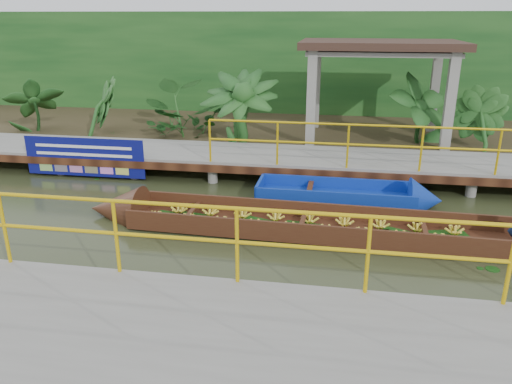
# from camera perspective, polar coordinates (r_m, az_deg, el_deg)

# --- Properties ---
(ground) EXTENTS (80.00, 80.00, 0.00)m
(ground) POSITION_cam_1_polar(r_m,az_deg,el_deg) (9.60, -3.12, -4.22)
(ground) COLOR #2B3319
(ground) RESTS_ON ground
(land_strip) EXTENTS (30.00, 8.00, 0.45)m
(land_strip) POSITION_cam_1_polar(r_m,az_deg,el_deg) (16.59, 2.50, 6.85)
(land_strip) COLOR #322B19
(land_strip) RESTS_ON ground
(far_dock) EXTENTS (16.00, 2.06, 1.66)m
(far_dock) POSITION_cam_1_polar(r_m,az_deg,el_deg) (12.61, 0.30, 3.97)
(far_dock) COLOR slate
(far_dock) RESTS_ON ground
(near_dock) EXTENTS (18.00, 2.40, 1.73)m
(near_dock) POSITION_cam_1_polar(r_m,az_deg,el_deg) (5.72, -2.43, -18.99)
(near_dock) COLOR slate
(near_dock) RESTS_ON ground
(pavilion) EXTENTS (4.40, 3.00, 3.00)m
(pavilion) POSITION_cam_1_polar(r_m,az_deg,el_deg) (14.94, 13.95, 14.97)
(pavilion) COLOR slate
(pavilion) RESTS_ON ground
(foliage_backdrop) EXTENTS (30.00, 0.80, 4.00)m
(foliage_backdrop) POSITION_cam_1_polar(r_m,az_deg,el_deg) (18.76, 3.57, 13.80)
(foliage_backdrop) COLOR #154118
(foliage_backdrop) RESTS_ON ground
(vendor_boat) EXTENTS (10.87, 1.47, 2.28)m
(vendor_boat) POSITION_cam_1_polar(r_m,az_deg,el_deg) (9.35, 13.85, -3.83)
(vendor_boat) COLOR #3C1C10
(vendor_boat) RESTS_ON ground
(moored_blue_boat) EXTENTS (3.94, 1.10, 0.93)m
(moored_blue_boat) POSITION_cam_1_polar(r_m,az_deg,el_deg) (11.02, 13.92, -0.65)
(moored_blue_boat) COLOR #0D2D99
(moored_blue_boat) RESTS_ON ground
(blue_banner) EXTENTS (3.11, 0.04, 0.97)m
(blue_banner) POSITION_cam_1_polar(r_m,az_deg,el_deg) (13.08, -19.03, 3.81)
(blue_banner) COLOR navy
(blue_banner) RESTS_ON ground
(tropical_plants) EXTENTS (14.35, 1.35, 1.68)m
(tropical_plants) POSITION_cam_1_polar(r_m,az_deg,el_deg) (14.42, -2.79, 9.25)
(tropical_plants) COLOR #154118
(tropical_plants) RESTS_ON ground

